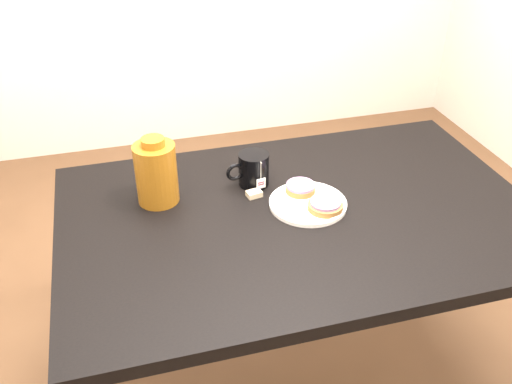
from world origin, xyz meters
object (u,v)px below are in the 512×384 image
(bagel_back, at_px, (300,188))
(bagel_front, at_px, (325,205))
(plate, at_px, (308,203))
(mug, at_px, (253,169))
(table, at_px, (298,234))
(teabag_pouch, at_px, (254,194))
(bagel_package, at_px, (156,172))

(bagel_back, bearing_deg, bagel_front, -70.02)
(plate, height_order, mug, mug)
(table, height_order, teabag_pouch, teabag_pouch)
(table, xyz_separation_m, plate, (0.04, 0.02, 0.09))
(plate, relative_size, bagel_package, 1.10)
(bagel_back, height_order, teabag_pouch, bagel_back)
(table, relative_size, bagel_back, 14.00)
(plate, distance_m, teabag_pouch, 0.17)
(bagel_back, bearing_deg, table, -110.60)
(bagel_back, relative_size, bagel_package, 0.47)
(bagel_back, distance_m, bagel_front, 0.12)
(bagel_back, xyz_separation_m, bagel_front, (0.04, -0.11, -0.00))
(plate, xyz_separation_m, mug, (-0.13, 0.16, 0.05))
(mug, bearing_deg, table, -73.36)
(table, relative_size, teabag_pouch, 31.11)
(bagel_back, xyz_separation_m, teabag_pouch, (-0.14, 0.03, -0.02))
(table, distance_m, bagel_package, 0.46)
(table, height_order, mug, mug)
(table, xyz_separation_m, bagel_front, (0.07, -0.02, 0.11))
(bagel_back, distance_m, mug, 0.16)
(table, xyz_separation_m, bagel_package, (-0.39, 0.17, 0.18))
(bagel_front, height_order, bagel_package, bagel_package)
(plate, bearing_deg, bagel_front, -53.52)
(bagel_back, bearing_deg, teabag_pouch, 167.44)
(table, height_order, plate, plate)
(teabag_pouch, distance_m, bagel_package, 0.30)
(table, xyz_separation_m, mug, (-0.09, 0.19, 0.14))
(table, bearing_deg, bagel_package, 156.23)
(mug, height_order, teabag_pouch, mug)
(bagel_back, height_order, bagel_package, bagel_package)
(bagel_package, bearing_deg, bagel_front, -23.08)
(bagel_front, bearing_deg, plate, 126.48)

